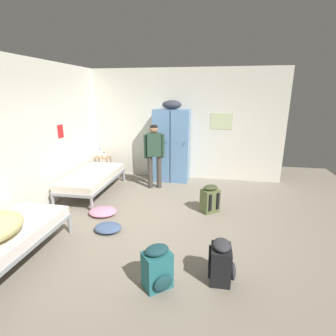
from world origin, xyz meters
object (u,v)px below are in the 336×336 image
(locker_bank, at_px, (172,144))
(bed_left_rear, at_px, (92,177))
(shelf_unit, at_px, (103,165))
(clothes_pile_denim, at_px, (108,228))
(person_traveler, at_px, (154,151))
(backpack_olive, at_px, (210,199))
(clothes_pile_pink, at_px, (103,212))
(backpack_black, at_px, (222,262))
(bed_left_front, at_px, (1,240))
(lotion_bottle, at_px, (104,155))
(water_bottle, at_px, (100,153))
(backpack_teal, at_px, (158,268))

(locker_bank, bearing_deg, bed_left_rear, -142.63)
(shelf_unit, bearing_deg, clothes_pile_denim, -64.91)
(person_traveler, relative_size, backpack_olive, 2.80)
(locker_bank, xyz_separation_m, clothes_pile_denim, (-0.62, -2.81, -0.91))
(clothes_pile_denim, xyz_separation_m, clothes_pile_pink, (-0.34, 0.56, 0.00))
(backpack_black, bearing_deg, bed_left_front, -175.84)
(person_traveler, bearing_deg, backpack_olive, -38.85)
(bed_left_rear, xyz_separation_m, clothes_pile_denim, (1.02, -1.56, -0.32))
(clothes_pile_pink, bearing_deg, person_traveler, 67.74)
(lotion_bottle, bearing_deg, backpack_olive, -29.29)
(bed_left_rear, height_order, backpack_olive, backpack_olive)
(backpack_black, bearing_deg, shelf_unit, 131.08)
(backpack_black, bearing_deg, water_bottle, 131.64)
(shelf_unit, xyz_separation_m, backpack_teal, (2.38, -3.83, -0.09))
(backpack_olive, relative_size, clothes_pile_pink, 1.05)
(person_traveler, bearing_deg, backpack_teal, -76.33)
(clothes_pile_pink, bearing_deg, shelf_unit, 113.31)
(lotion_bottle, height_order, backpack_teal, lotion_bottle)
(shelf_unit, distance_m, person_traveler, 1.77)
(person_traveler, relative_size, clothes_pile_denim, 3.37)
(person_traveler, height_order, backpack_black, person_traveler)
(person_traveler, distance_m, water_bottle, 1.78)
(lotion_bottle, height_order, backpack_black, lotion_bottle)
(lotion_bottle, bearing_deg, backpack_black, -49.24)
(clothes_pile_denim, bearing_deg, locker_bank, 77.56)
(backpack_teal, height_order, backpack_olive, same)
(backpack_teal, bearing_deg, person_traveler, 103.67)
(bed_left_front, distance_m, backpack_black, 2.88)
(bed_left_rear, relative_size, lotion_bottle, 12.63)
(locker_bank, height_order, clothes_pile_pink, locker_bank)
(backpack_black, height_order, clothes_pile_pink, backpack_black)
(backpack_olive, bearing_deg, backpack_black, -84.43)
(bed_left_front, xyz_separation_m, person_traveler, (1.33, 3.23, 0.55))
(water_bottle, bearing_deg, locker_bank, 2.34)
(bed_left_front, height_order, clothes_pile_pink, bed_left_front)
(bed_left_rear, xyz_separation_m, person_traveler, (1.33, 0.59, 0.55))
(bed_left_rear, height_order, clothes_pile_denim, bed_left_rear)
(lotion_bottle, bearing_deg, bed_left_front, -87.25)
(bed_left_front, relative_size, backpack_olive, 3.45)
(shelf_unit, distance_m, backpack_teal, 4.51)
(lotion_bottle, height_order, clothes_pile_pink, lotion_bottle)
(water_bottle, bearing_deg, backpack_teal, -57.47)
(shelf_unit, height_order, water_bottle, water_bottle)
(water_bottle, height_order, backpack_olive, water_bottle)
(bed_left_rear, height_order, lotion_bottle, lotion_bottle)
(bed_left_front, distance_m, backpack_teal, 2.13)
(person_traveler, bearing_deg, shelf_unit, 160.61)
(backpack_black, xyz_separation_m, clothes_pile_denim, (-1.85, 0.87, -0.20))
(backpack_teal, bearing_deg, water_bottle, 122.53)
(locker_bank, bearing_deg, water_bottle, -177.66)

